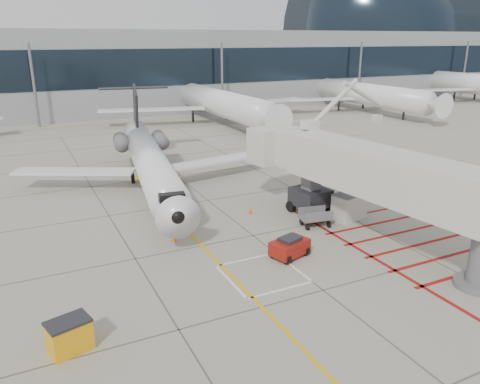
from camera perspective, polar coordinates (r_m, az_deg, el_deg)
name	(u,v)px	position (r m, az deg, el deg)	size (l,w,h in m)	color
ground_plane	(284,260)	(28.47, 5.36, -8.21)	(260.00, 260.00, 0.00)	#9B9886
regional_jet	(154,153)	(38.14, -10.48, 4.73)	(23.77, 29.97, 7.85)	white
jet_bridge	(381,182)	(30.57, 16.80, 1.12)	(9.60, 20.27, 8.11)	silver
pushback_tug	(290,246)	(28.61, 6.08, -6.61)	(2.30, 1.44, 1.34)	maroon
spill_bin	(69,336)	(21.82, -20.08, -16.11)	(1.69, 1.13, 1.47)	orange
baggage_cart	(315,217)	(33.32, 9.16, -3.08)	(2.09, 1.32, 1.32)	#5E5E63
ground_power_unit	(349,206)	(35.09, 13.18, -1.66)	(2.48, 1.45, 1.96)	beige
cone_nose	(174,237)	(31.03, -8.09, -5.51)	(0.35, 0.35, 0.48)	#DD550B
cone_side	(250,211)	(35.44, 1.26, -2.27)	(0.32, 0.32, 0.44)	#FF450D
terminal_building	(141,69)	(94.78, -12.02, 14.46)	(180.00, 28.00, 14.00)	gray
terminal_glass_band	(162,67)	(81.21, -9.48, 14.74)	(180.00, 0.10, 6.00)	black
terminal_dome	(384,32)	(123.99, 17.18, 18.13)	(40.00, 28.00, 28.00)	black
bg_aircraft_c	(214,85)	(73.77, -3.16, 12.94)	(35.04, 38.93, 11.68)	silver
bg_aircraft_d	(360,79)	(88.69, 14.40, 13.19)	(33.94, 37.71, 11.31)	silver
bg_aircraft_e	(477,70)	(110.73, 26.95, 13.07)	(37.83, 42.04, 12.61)	silver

